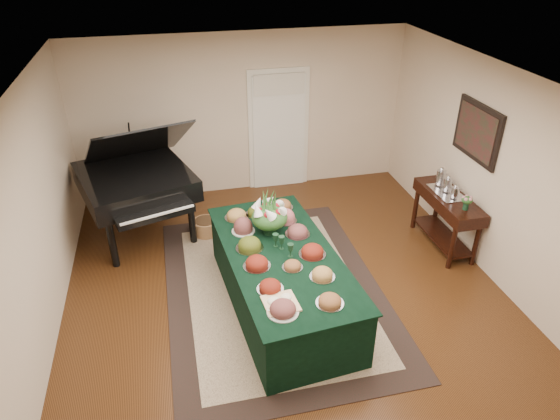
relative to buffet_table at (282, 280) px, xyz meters
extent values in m
plane|color=black|center=(0.11, 0.24, -0.39)|extent=(6.00, 6.00, 0.00)
cube|color=black|center=(-0.03, 0.31, -0.39)|extent=(2.71, 3.80, 0.01)
cube|color=beige|center=(-0.03, 0.31, -0.38)|extent=(2.17, 3.26, 0.01)
cube|color=white|center=(0.71, 3.22, 0.66)|extent=(1.05, 0.04, 2.10)
cube|color=white|center=(0.71, 3.20, 0.61)|extent=(0.90, 0.06, 2.00)
cube|color=black|center=(0.00, 0.00, -0.01)|extent=(1.41, 2.67, 0.76)
cube|color=black|center=(0.00, 0.00, 0.37)|extent=(1.47, 2.73, 0.02)
cylinder|color=silver|center=(0.27, -0.97, 0.39)|extent=(0.29, 0.29, 0.01)
ellipsoid|color=brown|center=(0.27, -0.97, 0.43)|extent=(0.24, 0.24, 0.07)
cylinder|color=silver|center=(0.26, 1.05, 0.39)|extent=(0.29, 0.29, 0.01)
ellipsoid|color=brown|center=(0.26, 1.05, 0.44)|extent=(0.24, 0.24, 0.08)
cylinder|color=silver|center=(-0.27, -0.61, 0.39)|extent=(0.29, 0.29, 0.01)
ellipsoid|color=maroon|center=(-0.27, -0.61, 0.43)|extent=(0.24, 0.24, 0.07)
cylinder|color=#B7C2B7|center=(-0.22, -0.99, 0.39)|extent=(0.33, 0.33, 0.01)
ellipsoid|color=brown|center=(-0.22, -0.99, 0.44)|extent=(0.27, 0.27, 0.09)
cylinder|color=silver|center=(-0.35, 0.20, 0.39)|extent=(0.33, 0.33, 0.01)
ellipsoid|color=#4C5816|center=(-0.35, 0.20, 0.45)|extent=(0.27, 0.27, 0.10)
cylinder|color=silver|center=(-0.12, 0.96, 0.39)|extent=(0.28, 0.28, 0.01)
ellipsoid|color=#4C5816|center=(-0.12, 0.96, 0.43)|extent=(0.23, 0.23, 0.07)
cylinder|color=silver|center=(0.06, -0.29, 0.39)|extent=(0.24, 0.24, 0.01)
ellipsoid|color=brown|center=(0.06, -0.29, 0.42)|extent=(0.19, 0.19, 0.06)
cylinder|color=silver|center=(-0.39, 0.93, 0.39)|extent=(0.31, 0.31, 0.01)
ellipsoid|color=#B78441|center=(-0.39, 0.93, 0.44)|extent=(0.26, 0.26, 0.08)
cylinder|color=silver|center=(0.29, 0.36, 0.39)|extent=(0.31, 0.31, 0.01)
ellipsoid|color=brown|center=(0.29, 0.36, 0.44)|extent=(0.25, 0.25, 0.09)
cylinder|color=silver|center=(0.22, 0.70, 0.39)|extent=(0.29, 0.29, 0.01)
ellipsoid|color=#CB6567|center=(0.22, 0.70, 0.46)|extent=(0.23, 0.23, 0.12)
cylinder|color=silver|center=(-0.33, -0.17, 0.39)|extent=(0.32, 0.32, 0.01)
ellipsoid|color=maroon|center=(-0.33, -0.17, 0.44)|extent=(0.26, 0.26, 0.08)
cylinder|color=#B7C2B7|center=(-0.36, 0.58, 0.39)|extent=(0.29, 0.29, 0.01)
ellipsoid|color=brown|center=(-0.36, 0.58, 0.46)|extent=(0.24, 0.24, 0.14)
cylinder|color=silver|center=(0.35, -0.10, 0.39)|extent=(0.32, 0.32, 0.01)
ellipsoid|color=maroon|center=(0.35, -0.10, 0.44)|extent=(0.26, 0.26, 0.09)
cylinder|color=silver|center=(0.33, -0.53, 0.39)|extent=(0.28, 0.28, 0.01)
ellipsoid|color=#B78441|center=(0.33, -0.53, 0.44)|extent=(0.23, 0.23, 0.08)
cube|color=tan|center=(-0.21, -0.86, 0.39)|extent=(0.37, 0.37, 0.02)
ellipsoid|color=white|center=(-0.28, -0.83, 0.44)|extent=(0.14, 0.14, 0.08)
ellipsoid|color=white|center=(-0.14, -0.79, 0.44)|extent=(0.12, 0.12, 0.07)
cube|color=#FFA228|center=(-0.16, -0.94, 0.43)|extent=(0.11, 0.10, 0.05)
cylinder|color=#14331E|center=(-0.04, 0.49, 0.47)|extent=(0.17, 0.17, 0.17)
ellipsoid|color=#295923|center=(-0.04, 0.49, 0.60)|extent=(0.45, 0.45, 0.29)
cylinder|color=black|center=(-2.05, 1.32, -0.02)|extent=(0.10, 0.10, 0.73)
cylinder|color=black|center=(-0.95, 1.66, -0.02)|extent=(0.10, 0.10, 0.73)
cylinder|color=black|center=(-1.89, 2.74, -0.02)|extent=(0.10, 0.10, 0.73)
cube|color=black|center=(-1.69, 2.09, 0.50)|extent=(1.86, 1.93, 0.31)
cube|color=black|center=(-1.42, 1.24, 0.39)|extent=(1.06, 0.52, 0.10)
cube|color=black|center=(-1.59, 2.28, 1.00)|extent=(1.68, 1.50, 0.81)
cylinder|color=#9A693E|center=(-0.75, 1.84, -0.27)|extent=(0.38, 0.38, 0.24)
cylinder|color=black|center=(2.42, 0.22, -0.07)|extent=(0.07, 0.07, 0.64)
cylinder|color=black|center=(2.78, 0.22, -0.07)|extent=(0.07, 0.07, 0.64)
cylinder|color=black|center=(2.42, 1.31, -0.07)|extent=(0.07, 0.07, 0.64)
cylinder|color=black|center=(2.78, 1.31, -0.07)|extent=(0.07, 0.07, 0.64)
cube|color=black|center=(2.60, 0.77, 0.34)|extent=(0.45, 1.28, 0.18)
cube|color=black|center=(2.60, 0.77, -0.24)|extent=(0.38, 1.13, 0.03)
cube|color=silver|center=(2.60, 0.85, 0.44)|extent=(0.34, 0.58, 0.02)
cylinder|color=#14331E|center=(2.60, 0.37, 0.49)|extent=(0.07, 0.07, 0.11)
ellipsoid|color=pink|center=(2.60, 0.37, 0.59)|extent=(0.16, 0.16, 0.11)
cube|color=black|center=(2.83, 0.77, 1.36)|extent=(0.04, 0.95, 0.75)
cube|color=#50151D|center=(2.80, 0.77, 1.36)|extent=(0.01, 0.82, 0.62)
camera|label=1|loc=(-1.11, -4.66, 3.77)|focal=32.00mm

